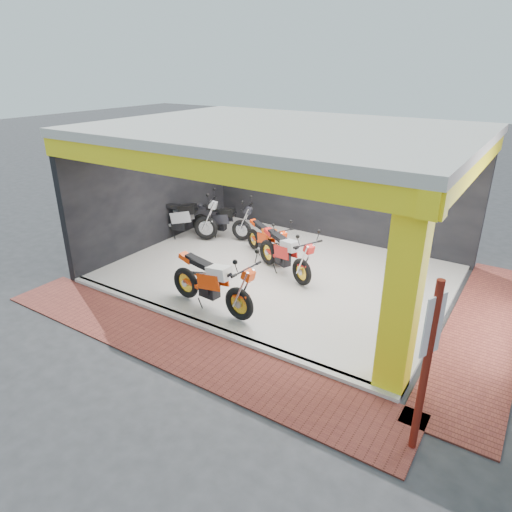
# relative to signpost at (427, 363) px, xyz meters

# --- Properties ---
(ground) EXTENTS (80.00, 80.00, 0.00)m
(ground) POSITION_rel_signpost_xyz_m (-4.42, 1.86, -1.44)
(ground) COLOR #2D2D30
(ground) RESTS_ON ground
(showroom_floor) EXTENTS (8.00, 6.00, 0.10)m
(showroom_floor) POSITION_rel_signpost_xyz_m (-4.42, 3.86, -1.39)
(showroom_floor) COLOR white
(showroom_floor) RESTS_ON ground
(showroom_ceiling) EXTENTS (8.40, 6.40, 0.20)m
(showroom_ceiling) POSITION_rel_signpost_xyz_m (-4.42, 3.86, 2.16)
(showroom_ceiling) COLOR beige
(showroom_ceiling) RESTS_ON corner_column
(back_wall) EXTENTS (8.20, 0.20, 3.50)m
(back_wall) POSITION_rel_signpost_xyz_m (-4.42, 6.96, 0.31)
(back_wall) COLOR black
(back_wall) RESTS_ON ground
(left_wall) EXTENTS (0.20, 6.20, 3.50)m
(left_wall) POSITION_rel_signpost_xyz_m (-8.52, 3.86, 0.31)
(left_wall) COLOR black
(left_wall) RESTS_ON ground
(corner_column) EXTENTS (0.50, 0.50, 3.50)m
(corner_column) POSITION_rel_signpost_xyz_m (-0.67, 1.11, 0.31)
(corner_column) COLOR yellow
(corner_column) RESTS_ON ground
(header_beam_front) EXTENTS (8.40, 0.30, 0.40)m
(header_beam_front) POSITION_rel_signpost_xyz_m (-4.42, 0.86, 1.86)
(header_beam_front) COLOR yellow
(header_beam_front) RESTS_ON corner_column
(header_beam_right) EXTENTS (0.30, 6.40, 0.40)m
(header_beam_right) POSITION_rel_signpost_xyz_m (-0.42, 3.86, 1.86)
(header_beam_right) COLOR yellow
(header_beam_right) RESTS_ON corner_column
(floor_kerb) EXTENTS (8.00, 0.20, 0.10)m
(floor_kerb) POSITION_rel_signpost_xyz_m (-4.42, 0.84, -1.39)
(floor_kerb) COLOR white
(floor_kerb) RESTS_ON ground
(paver_front) EXTENTS (9.00, 1.40, 0.03)m
(paver_front) POSITION_rel_signpost_xyz_m (-4.42, 0.06, -1.42)
(paver_front) COLOR brown
(paver_front) RESTS_ON ground
(paver_right) EXTENTS (1.40, 7.00, 0.03)m
(paver_right) POSITION_rel_signpost_xyz_m (0.38, 3.86, -1.42)
(paver_right) COLOR brown
(paver_right) RESTS_ON ground
(signpost) EXTENTS (0.16, 0.35, 2.63)m
(signpost) POSITION_rel_signpost_xyz_m (0.00, 0.00, 0.00)
(signpost) COLOR maroon
(signpost) RESTS_ON ground
(moto_hero) EXTENTS (2.47, 1.10, 1.46)m
(moto_hero) POSITION_rel_signpost_xyz_m (-3.92, 1.36, -0.61)
(moto_hero) COLOR #F63F0A
(moto_hero) RESTS_ON showroom_floor
(moto_row_a) EXTENTS (2.35, 1.66, 1.35)m
(moto_row_a) POSITION_rel_signpost_xyz_m (-3.59, 3.48, -0.66)
(moto_row_a) COLOR red
(moto_row_a) RESTS_ON showroom_floor
(moto_row_b) EXTENTS (2.20, 1.10, 1.28)m
(moto_row_b) POSITION_rel_signpost_xyz_m (-6.47, 5.14, -0.70)
(moto_row_b) COLOR black
(moto_row_b) RESTS_ON showroom_floor
(moto_row_c) EXTENTS (2.04, 1.47, 1.17)m
(moto_row_c) POSITION_rel_signpost_xyz_m (-4.69, 4.24, -0.75)
(moto_row_c) COLOR #FF3B0A
(moto_row_c) RESTS_ON showroom_floor
(moto_row_d) EXTENTS (2.56, 1.72, 1.47)m
(moto_row_d) POSITION_rel_signpost_xyz_m (-7.38, 4.60, -0.60)
(moto_row_d) COLOR #A3A5AB
(moto_row_d) RESTS_ON showroom_floor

